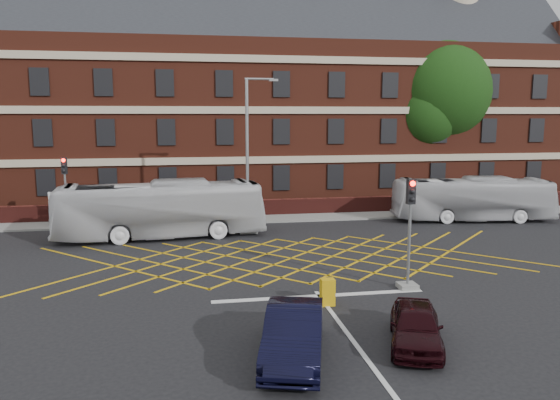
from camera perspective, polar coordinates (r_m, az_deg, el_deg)
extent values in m
plane|color=black|center=(23.86, 2.09, -7.33)|extent=(120.00, 120.00, 0.00)
cube|color=#5D2417|center=(44.67, -3.76, 8.01)|extent=(50.00, 12.00, 12.00)
cube|color=black|center=(44.99, -3.84, 15.67)|extent=(51.00, 10.61, 10.61)
cube|color=#B7A88C|center=(38.63, -2.80, 9.37)|extent=(50.00, 0.18, 0.50)
cube|color=black|center=(38.66, -2.79, 7.14)|extent=(1.20, 0.14, 1.80)
cylinder|color=#B7A88C|center=(50.60, 17.94, 17.94)|extent=(3.60, 3.60, 6.00)
cube|color=#4D1814|center=(36.25, -2.15, -0.84)|extent=(56.00, 0.50, 1.10)
cube|color=slate|center=(35.36, -1.93, -1.89)|extent=(60.00, 3.00, 0.12)
cube|color=#CC990C|center=(25.74, 1.17, -6.09)|extent=(8.22, 8.22, 0.02)
cube|color=silver|center=(20.60, 4.14, -9.96)|extent=(8.00, 0.30, 0.02)
cube|color=silver|center=(14.86, 10.49, -17.83)|extent=(0.15, 14.00, 0.02)
imported|color=silver|center=(30.41, -12.34, -0.97)|extent=(11.42, 3.58, 3.13)
imported|color=silver|center=(36.66, 19.48, 0.10)|extent=(10.22, 3.84, 2.78)
imported|color=black|center=(15.39, 1.46, -13.76)|extent=(2.62, 4.66, 1.45)
imported|color=black|center=(16.69, 14.00, -12.62)|extent=(2.63, 3.88, 1.23)
cylinder|color=black|center=(45.30, 16.02, 4.45)|extent=(0.90, 0.90, 6.88)
sphere|color=black|center=(45.22, 16.30, 10.82)|extent=(7.98, 7.98, 7.98)
sphere|color=black|center=(43.82, 14.88, 8.61)|extent=(5.18, 5.18, 5.18)
sphere|color=black|center=(46.57, 17.47, 8.99)|extent=(4.79, 4.79, 4.79)
cube|color=slate|center=(21.94, 13.17, -8.75)|extent=(0.70, 0.70, 0.20)
cylinder|color=gray|center=(21.51, 13.33, -4.55)|extent=(0.12, 0.12, 3.50)
cube|color=black|center=(21.13, 13.53, 0.86)|extent=(0.30, 0.25, 0.95)
sphere|color=#FF0C05|center=(20.97, 13.71, 1.68)|extent=(0.20, 0.20, 0.20)
cube|color=slate|center=(33.97, -21.27, -2.87)|extent=(0.70, 0.70, 0.20)
cylinder|color=gray|center=(33.69, -21.43, -0.12)|extent=(0.12, 0.12, 3.50)
cube|color=black|center=(33.45, -21.62, 3.35)|extent=(0.30, 0.25, 0.95)
sphere|color=#FF0C05|center=(33.29, -21.70, 3.87)|extent=(0.20, 0.20, 0.20)
cube|color=slate|center=(31.37, -3.37, -3.21)|extent=(1.00, 1.00, 0.20)
cylinder|color=gray|center=(30.77, -3.44, 4.49)|extent=(0.18, 0.18, 8.62)
cylinder|color=gray|center=(30.83, -2.19, 12.52)|extent=(1.60, 0.12, 0.12)
cube|color=gray|center=(30.95, -0.69, 12.42)|extent=(0.50, 0.20, 0.12)
cylinder|color=gray|center=(35.37, -22.11, -0.83)|extent=(0.10, 0.10, 2.20)
cube|color=silver|center=(35.18, -22.21, 0.44)|extent=(1.10, 0.06, 0.45)
cube|color=silver|center=(35.25, -22.16, -0.37)|extent=(1.10, 0.06, 0.40)
cube|color=silver|center=(35.32, -22.12, -1.09)|extent=(1.10, 0.06, 0.35)
cube|color=#D19F0C|center=(19.56, 4.98, -9.57)|extent=(0.49, 0.37, 0.95)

